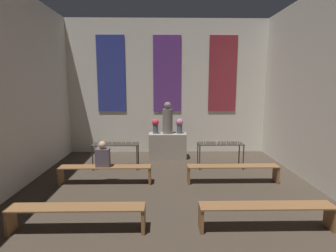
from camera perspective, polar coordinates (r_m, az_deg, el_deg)
The scene contains 12 objects.
wall_back at distance 10.16m, azimuth -0.19°, elevation 8.58°, with size 7.78×0.16×5.06m.
altar at distance 9.45m, azimuth -0.09°, elevation -4.31°, with size 1.32×0.61×0.91m.
statue at distance 9.28m, azimuth -0.09°, elevation 1.46°, with size 0.36×0.36×1.13m.
flower_vase_left at distance 9.31m, azimuth -2.74°, elevation 0.20°, with size 0.25×0.25×0.53m.
flower_vase_right at distance 9.33m, azimuth 2.55°, elevation 0.21°, with size 0.25×0.25×0.53m.
candle_rack_left at distance 8.40m, azimuth -11.34°, elevation -4.37°, with size 1.42×0.51×1.00m.
candle_rack_right at distance 8.46m, azimuth 11.32°, elevation -4.29°, with size 1.42×0.51×1.00m.
pew_third_left at distance 5.20m, azimuth -19.23°, elevation -17.40°, with size 2.44×0.36×0.48m.
pew_third_right at distance 5.31m, azimuth 20.62°, elevation -16.93°, with size 2.44×0.36×0.48m.
pew_back_left at distance 7.29m, azimuth -13.51°, elevation -9.41°, with size 2.44×0.36×0.48m.
pew_back_right at distance 7.36m, azimuth 13.88°, elevation -9.23°, with size 2.44×0.36×0.48m.
person_seated at distance 7.18m, azimuth -14.02°, elevation -6.25°, with size 0.36×0.24×0.68m.
Camera 1 is at (-0.16, 1.84, 2.63)m, focal length 28.00 mm.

